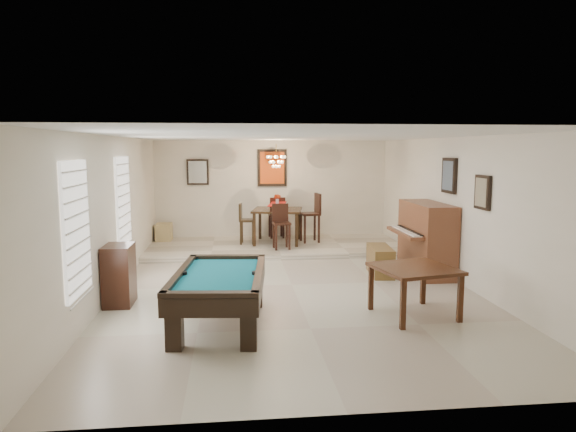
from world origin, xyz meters
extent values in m
cube|color=beige|center=(0.00, 0.00, -0.01)|extent=(6.00, 9.00, 0.02)
cube|color=silver|center=(0.00, 4.50, 1.30)|extent=(6.00, 0.04, 2.60)
cube|color=silver|center=(0.00, -4.50, 1.30)|extent=(6.00, 0.04, 2.60)
cube|color=silver|center=(-3.00, 0.00, 1.30)|extent=(0.04, 9.00, 2.60)
cube|color=silver|center=(3.00, 0.00, 1.30)|extent=(0.04, 9.00, 2.60)
cube|color=white|center=(0.00, 0.00, 2.60)|extent=(6.00, 9.00, 0.04)
cube|color=beige|center=(0.00, 3.25, 0.06)|extent=(6.00, 2.50, 0.12)
cube|color=white|center=(-2.97, -2.20, 1.40)|extent=(0.06, 1.00, 1.70)
cube|color=white|center=(-2.97, 0.60, 1.40)|extent=(0.06, 1.00, 1.70)
cube|color=brown|center=(1.77, 0.57, 0.27)|extent=(0.46, 1.00, 0.54)
cube|color=black|center=(-2.77, -0.86, 0.47)|extent=(0.41, 0.62, 0.93)
cube|color=tan|center=(-2.74, 4.07, 0.33)|extent=(0.38, 0.47, 0.42)
cube|color=#D84C14|center=(0.00, 4.46, 1.90)|extent=(0.75, 0.06, 0.95)
cube|color=white|center=(-1.90, 4.46, 1.80)|extent=(0.55, 0.06, 0.65)
cube|color=slate|center=(2.96, 0.30, 1.90)|extent=(0.06, 0.55, 0.65)
cube|color=gray|center=(2.96, -1.00, 1.70)|extent=(0.06, 0.45, 0.55)
camera|label=1|loc=(-1.01, -8.79, 2.40)|focal=32.00mm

